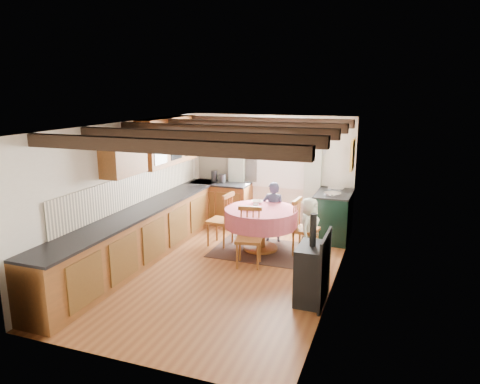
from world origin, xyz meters
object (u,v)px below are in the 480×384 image
at_px(dining_table, 261,230).
at_px(cast_iron_stove, 312,258).
at_px(chair_left, 220,219).
at_px(chair_right, 306,228).
at_px(chair_near, 249,238).
at_px(cup, 256,207).
at_px(aga_range, 333,215).
at_px(child_right, 309,228).
at_px(child_far, 273,212).

bearing_deg(dining_table, cast_iron_stove, -52.91).
height_order(chair_left, chair_right, chair_left).
bearing_deg(chair_near, cup, 86.98).
distance_m(chair_near, aga_range, 2.20).
relative_size(aga_range, cast_iron_stove, 0.82).
bearing_deg(chair_left, cast_iron_stove, 56.11).
bearing_deg(child_right, chair_left, 97.40).
bearing_deg(chair_left, chair_right, 96.18).
height_order(aga_range, cup, aga_range).
relative_size(chair_left, child_right, 0.95).
distance_m(chair_right, cup, 0.97).
bearing_deg(child_far, aga_range, -163.61).
height_order(dining_table, child_right, child_right).
relative_size(chair_left, cup, 9.86).
bearing_deg(chair_left, chair_near, 52.23).
distance_m(chair_near, chair_left, 1.16).
relative_size(chair_near, child_right, 0.92).
xyz_separation_m(chair_right, cast_iron_stove, (0.44, -1.73, 0.13)).
bearing_deg(cup, chair_left, 172.44).
bearing_deg(chair_right, cast_iron_stove, -158.91).
height_order(dining_table, aga_range, aga_range).
relative_size(chair_near, child_far, 0.83).
xyz_separation_m(cast_iron_stove, child_right, (-0.36, 1.64, -0.10)).
bearing_deg(chair_right, chair_left, 97.67).
relative_size(chair_right, child_far, 0.86).
height_order(chair_near, cast_iron_stove, cast_iron_stove).
height_order(chair_near, chair_left, chair_left).
xyz_separation_m(chair_left, cast_iron_stove, (2.09, -1.71, 0.13)).
distance_m(aga_range, child_far, 1.22).
xyz_separation_m(chair_left, chair_right, (1.65, 0.02, -0.00)).
relative_size(dining_table, aga_range, 1.27).
bearing_deg(chair_near, chair_left, 125.47).
height_order(chair_left, child_far, child_far).
relative_size(dining_table, child_far, 1.11).
bearing_deg(child_right, aga_range, -2.84).
distance_m(aga_range, cup, 1.75).
bearing_deg(cup, chair_near, -81.64).
bearing_deg(child_right, child_far, 63.34).
bearing_deg(child_far, dining_table, 72.62).
bearing_deg(chair_right, child_right, -132.79).
height_order(dining_table, chair_left, chair_left).
relative_size(child_right, cup, 10.41).
bearing_deg(child_far, child_right, 133.29).
xyz_separation_m(dining_table, chair_left, (-0.83, 0.04, 0.11)).
xyz_separation_m(aga_range, cup, (-1.23, -1.19, 0.37)).
bearing_deg(cup, cast_iron_stove, -50.15).
distance_m(chair_left, cast_iron_stove, 2.70).
bearing_deg(child_far, chair_left, 20.57).
distance_m(chair_right, aga_range, 1.12).
bearing_deg(cast_iron_stove, chair_right, 104.21).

